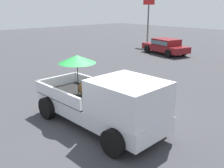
# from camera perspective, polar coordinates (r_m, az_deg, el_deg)

# --- Properties ---
(ground_plane) EXTENTS (80.00, 80.00, 0.00)m
(ground_plane) POSITION_cam_1_polar(r_m,az_deg,el_deg) (9.11, -3.09, -9.07)
(ground_plane) COLOR #38383D
(pickup_truck_main) EXTENTS (5.11, 2.39, 2.34)m
(pickup_truck_main) POSITION_cam_1_polar(r_m,az_deg,el_deg) (8.43, -1.26, -4.00)
(pickup_truck_main) COLOR black
(pickup_truck_main) RESTS_ON ground
(parked_sedan_near) EXTENTS (4.56, 2.60, 1.33)m
(parked_sedan_near) POSITION_cam_1_polar(r_m,az_deg,el_deg) (22.69, 11.91, 8.43)
(parked_sedan_near) COLOR black
(parked_sedan_near) RESTS_ON ground
(motel_sign) EXTENTS (1.40, 0.16, 5.05)m
(motel_sign) POSITION_cam_1_polar(r_m,az_deg,el_deg) (27.44, 8.18, 15.96)
(motel_sign) COLOR #59595B
(motel_sign) RESTS_ON ground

